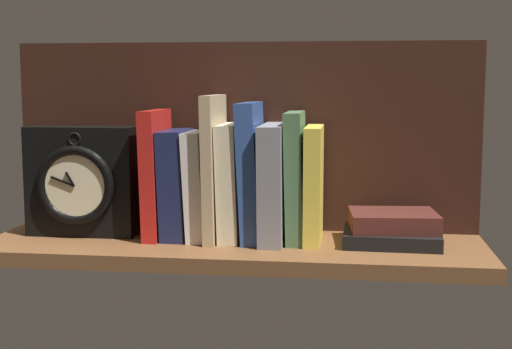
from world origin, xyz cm
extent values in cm
cube|color=brown|center=(0.00, 0.00, -1.25)|extent=(85.24, 25.00, 2.50)
cube|color=black|center=(0.00, 11.90, 17.18)|extent=(85.24, 1.20, 34.37)
cube|color=red|center=(-14.15, 2.96, 11.15)|extent=(3.08, 13.32, 22.36)
cube|color=#192147|center=(-10.46, 2.96, 9.43)|extent=(4.81, 12.22, 18.98)
cube|color=silver|center=(-6.52, 2.96, 9.33)|extent=(3.97, 12.80, 18.78)
cube|color=tan|center=(-3.75, 2.96, 12.47)|extent=(2.32, 15.35, 24.97)
cube|color=beige|center=(-0.81, 2.96, 10.00)|extent=(3.99, 13.12, 20.09)
cube|color=#2D4C8E|center=(2.75, 2.96, 11.85)|extent=(4.30, 14.07, 23.83)
cube|color=gray|center=(6.61, 2.96, 9.99)|extent=(4.25, 16.68, 20.02)
cube|color=#476B44|center=(10.33, 2.96, 11.06)|extent=(3.47, 12.87, 22.20)
cube|color=gold|center=(13.44, 2.96, 9.86)|extent=(2.77, 13.67, 19.72)
cube|color=black|center=(-27.64, 2.46, 9.68)|extent=(19.36, 6.01, 19.36)
torus|color=black|center=(-27.64, -0.95, 9.34)|extent=(14.04, 1.72, 14.04)
cylinder|color=beige|center=(-27.64, -0.95, 9.34)|extent=(11.33, 0.60, 11.33)
cube|color=black|center=(-28.33, -1.45, 10.54)|extent=(1.65, 0.30, 2.55)
cube|color=black|center=(-29.71, -1.45, 10.11)|extent=(4.26, 0.30, 1.83)
torus|color=black|center=(-27.64, -0.55, 17.36)|extent=(2.44, 0.44, 2.44)
cube|color=black|center=(26.72, 2.40, 1.17)|extent=(16.43, 14.01, 2.35)
cube|color=#471E19|center=(26.93, 2.76, 3.87)|extent=(15.30, 12.80, 3.04)
camera|label=1|loc=(19.82, -118.87, 27.17)|focal=50.47mm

